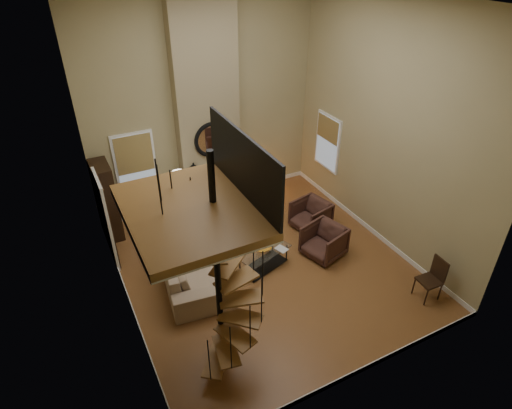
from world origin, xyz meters
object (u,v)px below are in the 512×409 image
side_chair (433,277)px  accent_lamp (265,185)px  coffee_table (264,257)px  armchair_near (313,214)px  hutch (107,201)px  armchair_far (326,240)px  sofa (186,261)px  floor_lamp (180,183)px

side_chair → accent_lamp: bearing=101.6°
coffee_table → side_chair: size_ratio=1.42×
armchair_near → coffee_table: 2.02m
hutch → armchair_far: (4.27, -3.04, -0.60)m
armchair_near → coffee_table: armchair_near is taller
armchair_near → armchair_far: bearing=-30.3°
accent_lamp → sofa: bearing=-143.8°
coffee_table → side_chair: 3.53m
hutch → coffee_table: hutch is taller
armchair_near → coffee_table: size_ratio=0.64×
armchair_near → side_chair: bearing=0.4°
sofa → armchair_near: bearing=-77.5°
hutch → armchair_far: size_ratio=2.27×
armchair_far → sofa: bearing=-119.1°
sofa → coffee_table: size_ratio=2.08×
armchair_near → floor_lamp: bearing=-125.2°
sofa → armchair_near: size_ratio=3.25×
sofa → hutch: bearing=33.4°
armchair_far → floor_lamp: (-2.67, 2.26, 1.06)m
sofa → floor_lamp: (0.48, 1.53, 1.02)m
armchair_far → coffee_table: size_ratio=0.65×
hutch → coffee_table: size_ratio=1.48×
sofa → accent_lamp: bearing=-46.4°
coffee_table → armchair_far: bearing=-7.8°
armchair_far → hutch: bearing=-141.5°
hutch → accent_lamp: hutch is taller
sofa → side_chair: (4.24, -2.89, 0.13)m
floor_lamp → side_chair: bearing=-49.6°
floor_lamp → accent_lamp: bearing=16.3°
hutch → armchair_far: 5.27m
floor_lamp → accent_lamp: (2.69, 0.79, -1.16)m
armchair_far → floor_lamp: size_ratio=0.50×
hutch → sofa: bearing=-64.0°
side_chair → hutch: bearing=135.9°
hutch → side_chair: bearing=-44.1°
armchair_far → side_chair: size_ratio=0.93×
accent_lamp → floor_lamp: bearing=-163.7°
armchair_near → floor_lamp: floor_lamp is taller
side_chair → sofa: bearing=145.7°
armchair_far → side_chair: (1.09, -2.16, 0.17)m
accent_lamp → side_chair: (1.07, -5.20, 0.28)m
accent_lamp → armchair_far: bearing=-90.4°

